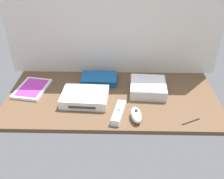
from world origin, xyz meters
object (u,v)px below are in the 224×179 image
object	(u,v)px
game_console	(85,97)
network_router	(99,79)
remote_nunchuk	(136,115)
game_case	(32,89)
stylus_pen	(191,121)
remote_wand	(119,113)
mini_computer	(148,87)

from	to	relation	value
game_console	network_router	distance (cm)	18.29
network_router	remote_nunchuk	distance (cm)	34.66
game_case	remote_nunchuk	size ratio (longest dim) A/B	2.01
stylus_pen	network_router	bearing A→B (deg)	141.86
remote_wand	stylus_pen	xyz separation A→B (cm)	(30.05, -3.49, -1.16)
remote_wand	remote_nunchuk	distance (cm)	7.56
mini_computer	game_case	size ratio (longest dim) A/B	0.86
game_console	remote_wand	xyz separation A→B (cm)	(15.55, -10.58, -0.69)
game_case	stylus_pen	distance (cm)	76.31
game_case	stylus_pen	xyz separation A→B (cm)	(72.79, -22.92, -0.41)
remote_nunchuk	remote_wand	bearing A→B (deg)	158.88
stylus_pen	remote_wand	bearing A→B (deg)	173.38
game_console	remote_nunchuk	world-z (taller)	remote_nunchuk
network_router	stylus_pen	xyz separation A→B (cm)	(40.15, -31.52, -1.35)
game_console	remote_nunchuk	xyz separation A→B (cm)	(22.83, -12.54, -0.16)
game_case	remote_nunchuk	distance (cm)	54.41
remote_nunchuk	stylus_pen	xyz separation A→B (cm)	(22.77, -1.53, -1.69)
mini_computer	remote_wand	size ratio (longest dim) A/B	1.18
remote_nunchuk	stylus_pen	bearing A→B (deg)	-9.96
game_case	network_router	xyz separation A→B (cm)	(32.64, 8.61, 0.94)
game_case	remote_wand	xyz separation A→B (cm)	(42.74, -19.43, 0.75)
remote_wand	game_console	bearing A→B (deg)	157.94
game_console	stylus_pen	xyz separation A→B (cm)	(45.60, -14.07, -1.85)
game_console	mini_computer	size ratio (longest dim) A/B	1.21
game_console	network_router	bearing A→B (deg)	75.90
game_console	stylus_pen	size ratio (longest dim) A/B	2.43
game_console	game_case	distance (cm)	28.63
stylus_pen	remote_nunchuk	bearing A→B (deg)	176.14
game_console	mini_computer	world-z (taller)	mini_computer
remote_wand	stylus_pen	world-z (taller)	remote_wand
mini_computer	remote_nunchuk	xyz separation A→B (cm)	(-6.88, -20.91, -0.60)
mini_computer	stylus_pen	xyz separation A→B (cm)	(15.89, -22.44, -2.29)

